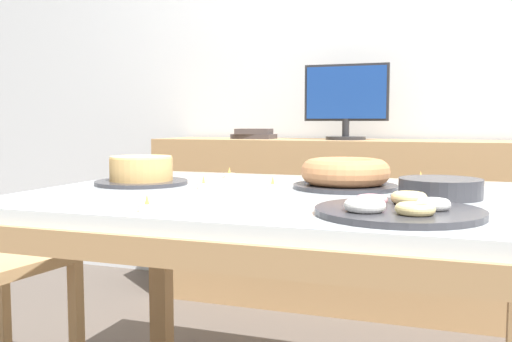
{
  "coord_description": "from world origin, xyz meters",
  "views": [
    {
      "loc": [
        0.45,
        -1.5,
        0.94
      ],
      "look_at": [
        -0.07,
        -0.03,
        0.81
      ],
      "focal_mm": 40.0,
      "sensor_mm": 36.0,
      "label": 1
    }
  ],
  "objects_px": {
    "book_stack": "(254,134)",
    "tealight_left_edge": "(420,180)",
    "cake_chocolate_round": "(141,172)",
    "pastry_platter": "(398,209)",
    "tealight_right_edge": "(203,185)",
    "cake_golden_bundt": "(345,174)",
    "tealight_near_cakes": "(229,175)",
    "tealight_centre": "(273,186)",
    "tealight_near_front": "(147,207)",
    "plate_stack": "(440,188)",
    "computer_monitor": "(346,102)"
  },
  "relations": [
    {
      "from": "cake_chocolate_round",
      "to": "cake_golden_bundt",
      "type": "bearing_deg",
      "value": 9.24
    },
    {
      "from": "book_stack",
      "to": "tealight_right_edge",
      "type": "relative_size",
      "value": 5.45
    },
    {
      "from": "computer_monitor",
      "to": "cake_chocolate_round",
      "type": "bearing_deg",
      "value": -106.51
    },
    {
      "from": "book_stack",
      "to": "cake_chocolate_round",
      "type": "bearing_deg",
      "value": -85.59
    },
    {
      "from": "cake_chocolate_round",
      "to": "tealight_centre",
      "type": "distance_m",
      "value": 0.43
    },
    {
      "from": "tealight_centre",
      "to": "cake_chocolate_round",
      "type": "bearing_deg",
      "value": -178.6
    },
    {
      "from": "tealight_left_edge",
      "to": "tealight_near_front",
      "type": "height_order",
      "value": "same"
    },
    {
      "from": "book_stack",
      "to": "cake_golden_bundt",
      "type": "bearing_deg",
      "value": -59.31
    },
    {
      "from": "book_stack",
      "to": "tealight_centre",
      "type": "xyz_separation_m",
      "value": [
        0.53,
        -1.31,
        -0.12
      ]
    },
    {
      "from": "book_stack",
      "to": "cake_chocolate_round",
      "type": "distance_m",
      "value": 1.32
    },
    {
      "from": "book_stack",
      "to": "tealight_near_front",
      "type": "relative_size",
      "value": 5.45
    },
    {
      "from": "tealight_near_cakes",
      "to": "tealight_near_front",
      "type": "xyz_separation_m",
      "value": [
        0.11,
        -0.75,
        0.0
      ]
    },
    {
      "from": "cake_golden_bundt",
      "to": "tealight_centre",
      "type": "relative_size",
      "value": 7.61
    },
    {
      "from": "computer_monitor",
      "to": "plate_stack",
      "type": "distance_m",
      "value": 1.45
    },
    {
      "from": "cake_golden_bundt",
      "to": "tealight_left_edge",
      "type": "height_order",
      "value": "cake_golden_bundt"
    },
    {
      "from": "book_stack",
      "to": "tealight_left_edge",
      "type": "relative_size",
      "value": 5.45
    },
    {
      "from": "tealight_right_edge",
      "to": "tealight_near_front",
      "type": "xyz_separation_m",
      "value": [
        0.06,
        -0.42,
        0.0
      ]
    },
    {
      "from": "cake_golden_bundt",
      "to": "plate_stack",
      "type": "relative_size",
      "value": 1.45
    },
    {
      "from": "plate_stack",
      "to": "tealight_near_cakes",
      "type": "bearing_deg",
      "value": 157.08
    },
    {
      "from": "cake_chocolate_round",
      "to": "tealight_left_edge",
      "type": "height_order",
      "value": "cake_chocolate_round"
    },
    {
      "from": "book_stack",
      "to": "tealight_centre",
      "type": "height_order",
      "value": "book_stack"
    },
    {
      "from": "tealight_centre",
      "to": "tealight_near_cakes",
      "type": "bearing_deg",
      "value": 132.33
    },
    {
      "from": "computer_monitor",
      "to": "pastry_platter",
      "type": "bearing_deg",
      "value": -75.54
    },
    {
      "from": "tealight_right_edge",
      "to": "tealight_near_front",
      "type": "relative_size",
      "value": 1.0
    },
    {
      "from": "tealight_right_edge",
      "to": "cake_golden_bundt",
      "type": "bearing_deg",
      "value": 20.74
    },
    {
      "from": "book_stack",
      "to": "plate_stack",
      "type": "bearing_deg",
      "value": -53.44
    },
    {
      "from": "tealight_centre",
      "to": "pastry_platter",
      "type": "bearing_deg",
      "value": -41.64
    },
    {
      "from": "pastry_platter",
      "to": "tealight_near_cakes",
      "type": "height_order",
      "value": "pastry_platter"
    },
    {
      "from": "plate_stack",
      "to": "tealight_near_cakes",
      "type": "xyz_separation_m",
      "value": [
        -0.71,
        0.3,
        -0.01
      ]
    },
    {
      "from": "tealight_centre",
      "to": "tealight_near_front",
      "type": "relative_size",
      "value": 1.0
    },
    {
      "from": "tealight_near_front",
      "to": "cake_chocolate_round",
      "type": "bearing_deg",
      "value": 122.2
    },
    {
      "from": "tealight_near_cakes",
      "to": "tealight_left_edge",
      "type": "xyz_separation_m",
      "value": [
        0.64,
        0.06,
        0.0
      ]
    },
    {
      "from": "pastry_platter",
      "to": "tealight_left_edge",
      "type": "xyz_separation_m",
      "value": [
        0.0,
        0.67,
        -0.0
      ]
    },
    {
      "from": "tealight_left_edge",
      "to": "plate_stack",
      "type": "bearing_deg",
      "value": -78.72
    },
    {
      "from": "book_stack",
      "to": "tealight_near_front",
      "type": "xyz_separation_m",
      "value": [
        0.4,
        -1.79,
        -0.12
      ]
    },
    {
      "from": "tealight_near_front",
      "to": "tealight_right_edge",
      "type": "bearing_deg",
      "value": 98.31
    },
    {
      "from": "book_stack",
      "to": "tealight_left_edge",
      "type": "xyz_separation_m",
      "value": [
        0.92,
        -0.98,
        -0.12
      ]
    },
    {
      "from": "tealight_left_edge",
      "to": "tealight_near_front",
      "type": "xyz_separation_m",
      "value": [
        -0.52,
        -0.81,
        0.0
      ]
    },
    {
      "from": "plate_stack",
      "to": "tealight_near_front",
      "type": "relative_size",
      "value": 5.25
    },
    {
      "from": "plate_stack",
      "to": "tealight_near_front",
      "type": "height_order",
      "value": "plate_stack"
    },
    {
      "from": "cake_chocolate_round",
      "to": "pastry_platter",
      "type": "height_order",
      "value": "cake_chocolate_round"
    },
    {
      "from": "tealight_near_cakes",
      "to": "book_stack",
      "type": "bearing_deg",
      "value": 105.24
    },
    {
      "from": "computer_monitor",
      "to": "tealight_centre",
      "type": "relative_size",
      "value": 10.6
    },
    {
      "from": "plate_stack",
      "to": "tealight_near_front",
      "type": "bearing_deg",
      "value": -142.83
    },
    {
      "from": "book_stack",
      "to": "tealight_right_edge",
      "type": "height_order",
      "value": "book_stack"
    },
    {
      "from": "computer_monitor",
      "to": "cake_golden_bundt",
      "type": "bearing_deg",
      "value": -79.27
    },
    {
      "from": "cake_golden_bundt",
      "to": "tealight_near_cakes",
      "type": "xyz_separation_m",
      "value": [
        -0.44,
        0.18,
        -0.03
      ]
    },
    {
      "from": "tealight_centre",
      "to": "tealight_left_edge",
      "type": "relative_size",
      "value": 1.0
    },
    {
      "from": "cake_chocolate_round",
      "to": "tealight_centre",
      "type": "height_order",
      "value": "cake_chocolate_round"
    },
    {
      "from": "tealight_near_cakes",
      "to": "tealight_right_edge",
      "type": "bearing_deg",
      "value": -80.86
    }
  ]
}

